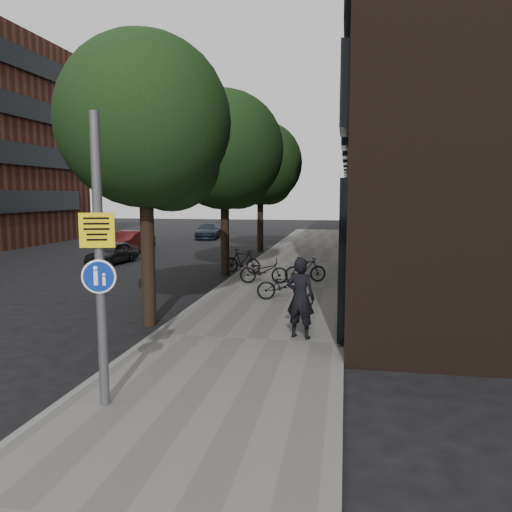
% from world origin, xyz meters
% --- Properties ---
extents(ground, '(120.00, 120.00, 0.00)m').
position_xyz_m(ground, '(0.00, 0.00, 0.00)').
color(ground, black).
rests_on(ground, ground).
extents(sidewalk, '(4.50, 60.00, 0.12)m').
position_xyz_m(sidewalk, '(0.25, 10.00, 0.06)').
color(sidewalk, slate).
rests_on(sidewalk, ground).
extents(curb_edge, '(0.15, 60.00, 0.13)m').
position_xyz_m(curb_edge, '(-2.00, 10.00, 0.07)').
color(curb_edge, slate).
rests_on(curb_edge, ground).
extents(building_right_dark_brick, '(12.00, 40.00, 18.00)m').
position_xyz_m(building_right_dark_brick, '(8.50, 22.00, 9.00)').
color(building_right_dark_brick, black).
rests_on(building_right_dark_brick, ground).
extents(street_tree_near, '(4.40, 4.40, 7.50)m').
position_xyz_m(street_tree_near, '(-2.53, 4.64, 5.11)').
color(street_tree_near, black).
rests_on(street_tree_near, ground).
extents(street_tree_mid, '(5.00, 5.00, 7.80)m').
position_xyz_m(street_tree_mid, '(-2.53, 13.14, 5.11)').
color(street_tree_mid, black).
rests_on(street_tree_mid, ground).
extents(street_tree_far, '(5.00, 5.00, 7.80)m').
position_xyz_m(street_tree_far, '(-2.53, 22.14, 5.11)').
color(street_tree_far, black).
rests_on(street_tree_far, ground).
extents(signpost, '(0.52, 0.16, 4.57)m').
position_xyz_m(signpost, '(-1.25, -0.66, 2.43)').
color(signpost, '#595B5E').
rests_on(signpost, sidewalk).
extents(pedestrian, '(0.79, 0.63, 1.90)m').
position_xyz_m(pedestrian, '(1.48, 3.62, 1.07)').
color(pedestrian, black).
rests_on(pedestrian, sidewalk).
extents(parked_bike_facade_near, '(1.84, 0.98, 0.92)m').
position_xyz_m(parked_bike_facade_near, '(0.60, 7.80, 0.58)').
color(parked_bike_facade_near, black).
rests_on(parked_bike_facade_near, sidewalk).
extents(parked_bike_facade_far, '(1.68, 0.99, 0.97)m').
position_xyz_m(parked_bike_facade_far, '(1.01, 11.07, 0.61)').
color(parked_bike_facade_far, black).
rests_on(parked_bike_facade_far, sidewalk).
extents(parked_bike_curb_near, '(1.87, 0.84, 0.95)m').
position_xyz_m(parked_bike_curb_near, '(-0.52, 10.57, 0.59)').
color(parked_bike_curb_near, black).
rests_on(parked_bike_curb_near, sidewalk).
extents(parked_bike_curb_far, '(1.78, 0.92, 1.03)m').
position_xyz_m(parked_bike_curb_far, '(-1.80, 12.75, 0.63)').
color(parked_bike_curb_far, black).
rests_on(parked_bike_curb_far, sidewalk).
extents(parked_car_near, '(1.76, 3.43, 1.12)m').
position_xyz_m(parked_car_near, '(-8.95, 15.30, 0.56)').
color(parked_car_near, black).
rests_on(parked_car_near, ground).
extents(parked_car_mid, '(1.90, 4.14, 1.32)m').
position_xyz_m(parked_car_mid, '(-9.98, 19.44, 0.66)').
color(parked_car_mid, '#531717').
rests_on(parked_car_mid, ground).
extents(parked_car_far, '(2.25, 4.38, 1.22)m').
position_xyz_m(parked_car_far, '(-8.12, 30.09, 0.61)').
color(parked_car_far, '#1C2633').
rests_on(parked_car_far, ground).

